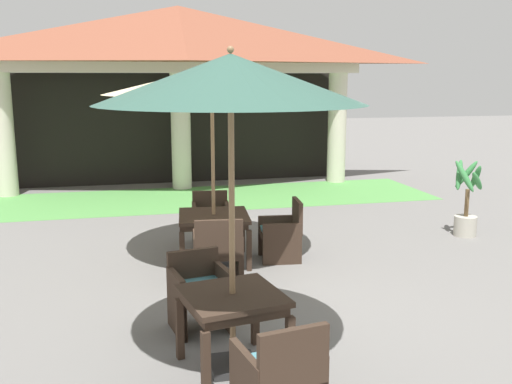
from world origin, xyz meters
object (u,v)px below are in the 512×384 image
at_px(patio_table_near_foreground, 233,305).
at_px(patio_table_mid_left, 214,221).
at_px(patio_chair_mid_left_north, 211,219).
at_px(patio_chair_mid_left_south, 218,253).
at_px(patio_umbrella_mid_left, 212,82).
at_px(patio_umbrella_near_foreground, 231,81).
at_px(patio_chair_near_foreground_south, 280,378).
at_px(potted_palm_right_edge, 466,208).
at_px(patio_chair_mid_left_east, 282,234).
at_px(patio_chair_near_foreground_north, 199,292).

height_order(patio_table_near_foreground, patio_table_mid_left, patio_table_near_foreground).
bearing_deg(patio_chair_mid_left_north, patio_chair_mid_left_south, 90.00).
xyz_separation_m(patio_umbrella_mid_left, patio_chair_mid_left_south, (-0.11, -1.00, -2.14)).
bearing_deg(patio_table_near_foreground, patio_umbrella_near_foreground, -90.00).
bearing_deg(patio_chair_mid_left_north, patio_umbrella_mid_left, 90.00).
bearing_deg(patio_chair_near_foreground_south, potted_palm_right_edge, 35.37).
relative_size(patio_table_mid_left, patio_chair_mid_left_east, 1.22).
xyz_separation_m(patio_chair_mid_left_south, potted_palm_right_edge, (4.47, 1.43, 0.04)).
bearing_deg(patio_chair_mid_left_south, patio_table_mid_left, 90.00).
bearing_deg(patio_chair_near_foreground_north, patio_umbrella_near_foreground, 90.00).
xyz_separation_m(patio_chair_near_foreground_north, patio_umbrella_mid_left, (0.52, 2.22, 2.17)).
relative_size(patio_table_near_foreground, patio_chair_mid_left_east, 1.10).
relative_size(patio_umbrella_near_foreground, patio_chair_near_foreground_south, 3.22).
relative_size(patio_chair_near_foreground_north, patio_umbrella_mid_left, 0.27).
xyz_separation_m(patio_table_mid_left, patio_chair_mid_left_south, (-0.11, -1.00, -0.18)).
bearing_deg(patio_umbrella_near_foreground, patio_chair_near_foreground_north, 99.98).
height_order(patio_umbrella_near_foreground, patio_chair_mid_left_east, patio_umbrella_near_foreground).
bearing_deg(potted_palm_right_edge, patio_umbrella_mid_left, -174.37).
bearing_deg(patio_chair_mid_left_north, patio_chair_mid_left_east, 135.23).
bearing_deg(patio_table_near_foreground, patio_chair_near_foreground_north, 99.98).
relative_size(patio_table_near_foreground, patio_umbrella_mid_left, 0.33).
height_order(patio_chair_mid_left_east, potted_palm_right_edge, potted_palm_right_edge).
distance_m(patio_table_mid_left, patio_chair_mid_left_north, 1.02).
xyz_separation_m(patio_table_mid_left, patio_chair_mid_left_north, (0.11, 0.99, -0.21)).
bearing_deg(patio_chair_mid_left_north, potted_palm_right_edge, 178.74).
distance_m(patio_chair_near_foreground_south, patio_chair_mid_left_east, 4.22).
bearing_deg(patio_umbrella_near_foreground, patio_chair_mid_left_east, 66.44).
xyz_separation_m(patio_chair_near_foreground_north, patio_chair_mid_left_east, (1.51, 2.11, -0.01)).
distance_m(patio_chair_near_foreground_north, patio_chair_mid_left_south, 1.29).
bearing_deg(potted_palm_right_edge, patio_table_mid_left, -174.37).
distance_m(patio_umbrella_near_foreground, patio_chair_near_foreground_north, 2.42).
bearing_deg(patio_chair_near_foreground_north, patio_chair_mid_left_north, -111.00).
height_order(patio_chair_near_foreground_north, patio_chair_mid_left_east, patio_chair_mid_left_east).
relative_size(patio_umbrella_near_foreground, patio_chair_mid_left_east, 3.26).
distance_m(patio_chair_near_foreground_north, patio_chair_near_foreground_south, 1.98).
bearing_deg(patio_umbrella_near_foreground, patio_chair_mid_left_south, 83.82).
distance_m(patio_chair_near_foreground_south, patio_umbrella_mid_left, 4.70).
bearing_deg(patio_table_mid_left, patio_chair_mid_left_north, 83.79).
bearing_deg(patio_table_near_foreground, patio_table_mid_left, 83.81).
xyz_separation_m(patio_table_near_foreground, patio_table_mid_left, (0.35, 3.19, -0.01)).
distance_m(patio_chair_mid_left_north, patio_chair_mid_left_south, 2.00).
relative_size(patio_chair_near_foreground_south, patio_chair_mid_left_south, 0.97).
height_order(patio_umbrella_near_foreground, patio_chair_mid_left_south, patio_umbrella_near_foreground).
xyz_separation_m(patio_chair_near_foreground_south, potted_palm_right_edge, (4.54, 4.59, 0.07)).
xyz_separation_m(patio_umbrella_near_foreground, patio_chair_mid_left_south, (0.24, 2.19, -2.18)).
bearing_deg(patio_chair_mid_left_east, patio_umbrella_near_foreground, 162.65).
xyz_separation_m(patio_table_near_foreground, patio_chair_mid_left_south, (0.24, 2.19, -0.19)).
bearing_deg(patio_chair_mid_left_east, patio_table_mid_left, 90.00).
height_order(patio_umbrella_near_foreground, patio_umbrella_mid_left, patio_umbrella_near_foreground).
distance_m(patio_umbrella_near_foreground, patio_chair_mid_left_east, 4.02).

